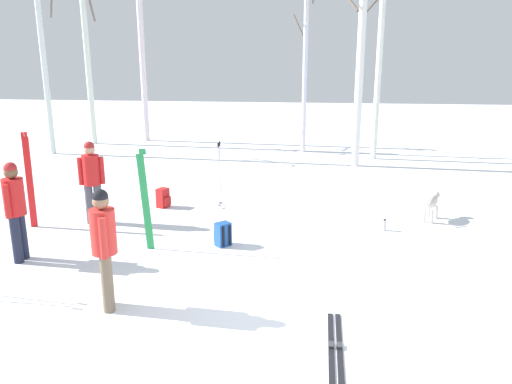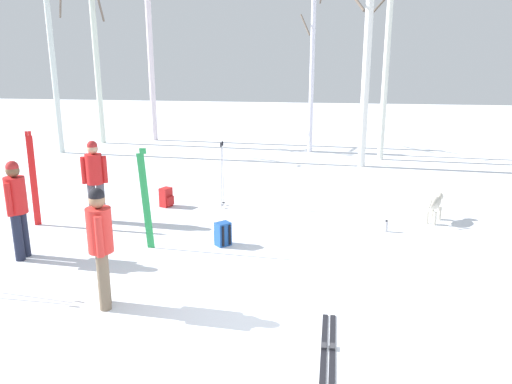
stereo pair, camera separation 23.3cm
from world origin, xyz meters
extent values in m
plane|color=white|center=(0.00, 0.00, 0.00)|extent=(60.00, 60.00, 0.00)
cylinder|color=#72604C|center=(-2.21, -0.11, 0.41)|extent=(0.16, 0.16, 0.82)
cylinder|color=#72604C|center=(-2.28, 0.06, 0.41)|extent=(0.16, 0.16, 0.82)
cylinder|color=red|center=(-2.25, -0.02, 1.13)|extent=(0.34, 0.34, 0.62)
sphere|color=#997051|center=(-2.25, -0.02, 1.55)|extent=(0.22, 0.22, 0.22)
sphere|color=black|center=(-2.25, -0.02, 1.61)|extent=(0.21, 0.21, 0.21)
cylinder|color=red|center=(-2.17, -0.22, 1.11)|extent=(0.10, 0.10, 0.56)
cylinder|color=red|center=(-2.33, 0.17, 1.11)|extent=(0.10, 0.10, 0.56)
cylinder|color=#1E2338|center=(-4.39, 1.52, 0.41)|extent=(0.16, 0.16, 0.82)
cylinder|color=#1E2338|center=(-4.39, 1.34, 0.41)|extent=(0.16, 0.16, 0.82)
cylinder|color=red|center=(-4.39, 1.43, 1.13)|extent=(0.34, 0.34, 0.62)
sphere|color=brown|center=(-4.39, 1.43, 1.55)|extent=(0.22, 0.22, 0.22)
sphere|color=#B22626|center=(-4.39, 1.43, 1.61)|extent=(0.21, 0.21, 0.21)
cylinder|color=red|center=(-4.39, 1.64, 1.11)|extent=(0.10, 0.10, 0.56)
cylinder|color=red|center=(-4.39, 1.22, 1.11)|extent=(0.10, 0.10, 0.56)
cylinder|color=#4C4C56|center=(-3.88, 3.51, 0.41)|extent=(0.16, 0.16, 0.82)
cylinder|color=#4C4C56|center=(-4.05, 3.45, 0.41)|extent=(0.16, 0.16, 0.82)
cylinder|color=red|center=(-3.96, 3.48, 1.13)|extent=(0.34, 0.34, 0.62)
sphere|color=tan|center=(-3.96, 3.48, 1.55)|extent=(0.22, 0.22, 0.22)
sphere|color=#B22626|center=(-3.96, 3.48, 1.61)|extent=(0.21, 0.21, 0.21)
cylinder|color=red|center=(-3.76, 3.55, 1.11)|extent=(0.10, 0.10, 0.56)
cylinder|color=red|center=(-4.16, 3.41, 1.11)|extent=(0.10, 0.10, 0.56)
ellipsoid|color=beige|center=(3.01, 4.43, 0.41)|extent=(0.45, 0.64, 0.26)
sphere|color=beige|center=(3.15, 4.73, 0.48)|extent=(0.18, 0.18, 0.18)
ellipsoid|color=beige|center=(3.18, 4.79, 0.46)|extent=(0.10, 0.12, 0.06)
cylinder|color=beige|center=(2.86, 4.11, 0.49)|extent=(0.11, 0.19, 0.17)
cylinder|color=beige|center=(3.02, 4.64, 0.14)|extent=(0.07, 0.07, 0.28)
cylinder|color=beige|center=(3.16, 4.57, 0.14)|extent=(0.07, 0.07, 0.28)
cylinder|color=beige|center=(2.85, 4.29, 0.14)|extent=(0.07, 0.07, 0.28)
cylinder|color=beige|center=(2.99, 4.22, 0.14)|extent=(0.07, 0.07, 0.28)
cube|color=red|center=(-5.07, 3.12, 0.93)|extent=(0.08, 0.06, 1.85)
cube|color=red|center=(-5.07, 3.12, 1.89)|extent=(0.06, 0.04, 0.10)
cube|color=red|center=(-5.12, 3.09, 0.93)|extent=(0.08, 0.06, 1.85)
cube|color=red|center=(-5.12, 3.09, 1.89)|extent=(0.06, 0.04, 0.10)
cube|color=green|center=(-2.44, 2.19, 0.87)|extent=(0.18, 0.03, 1.75)
cube|color=green|center=(-2.44, 2.19, 1.79)|extent=(0.06, 0.02, 0.10)
cube|color=green|center=(-2.38, 2.19, 0.87)|extent=(0.18, 0.03, 1.75)
cube|color=green|center=(-2.38, 2.19, 1.79)|extent=(0.06, 0.02, 0.10)
cube|color=black|center=(0.90, -0.71, 0.01)|extent=(0.09, 1.70, 0.02)
cube|color=#333338|center=(0.90, -0.66, 0.03)|extent=(0.06, 0.12, 0.03)
cube|color=black|center=(0.80, -0.71, 0.01)|extent=(0.09, 1.70, 0.02)
cube|color=#333338|center=(0.80, -0.66, 0.03)|extent=(0.06, 0.12, 0.03)
cylinder|color=#B2B2BC|center=(-1.58, 4.96, 0.70)|extent=(0.02, 0.10, 1.41)
cylinder|color=black|center=(-1.58, 4.96, 1.46)|extent=(0.04, 0.04, 0.10)
cylinder|color=black|center=(-1.58, 4.96, 0.07)|extent=(0.07, 0.07, 0.01)
cylinder|color=#B2B2BC|center=(-1.58, 4.78, 0.70)|extent=(0.02, 0.10, 1.41)
cylinder|color=black|center=(-1.58, 4.78, 1.46)|extent=(0.04, 0.04, 0.10)
cylinder|color=black|center=(-1.58, 4.78, 0.07)|extent=(0.07, 0.07, 0.01)
cube|color=red|center=(-2.88, 4.72, 0.22)|extent=(0.29, 0.32, 0.44)
cube|color=red|center=(-2.76, 4.67, 0.15)|extent=(0.13, 0.20, 0.20)
cube|color=black|center=(-3.01, 4.70, 0.22)|extent=(0.04, 0.04, 0.37)
cube|color=black|center=(-2.96, 4.83, 0.22)|extent=(0.04, 0.04, 0.37)
cube|color=#1E4C99|center=(-1.09, 2.50, 0.22)|extent=(0.33, 0.33, 0.44)
cube|color=#1E4C99|center=(-1.18, 2.59, 0.15)|extent=(0.18, 0.18, 0.20)
cube|color=black|center=(-0.96, 2.47, 0.22)|extent=(0.04, 0.04, 0.37)
cube|color=black|center=(-1.06, 2.37, 0.22)|extent=(0.04, 0.04, 0.37)
cylinder|color=silver|center=(1.96, 3.67, 0.11)|extent=(0.07, 0.07, 0.21)
cylinder|color=black|center=(1.96, 3.67, 0.23)|extent=(0.04, 0.04, 0.02)
cylinder|color=silver|center=(-8.53, 10.48, 3.80)|extent=(0.19, 0.19, 7.60)
cylinder|color=brown|center=(-8.18, 10.72, 4.95)|extent=(0.55, 0.77, 0.80)
cylinder|color=silver|center=(-7.94, 12.59, 3.96)|extent=(0.22, 0.22, 7.93)
cylinder|color=brown|center=(-7.64, 12.65, 4.90)|extent=(0.20, 0.67, 0.75)
cylinder|color=silver|center=(-6.15, 13.52, 3.85)|extent=(0.22, 0.22, 7.69)
cylinder|color=silver|center=(0.15, 11.84, 2.92)|extent=(0.16, 0.16, 5.84)
cylinder|color=brown|center=(-0.12, 11.68, 4.31)|extent=(0.39, 0.59, 0.71)
cylinder|color=white|center=(1.82, 9.69, 3.38)|extent=(0.23, 0.23, 6.75)
cylinder|color=brown|center=(1.45, 9.50, 4.82)|extent=(0.46, 0.82, 0.62)
cylinder|color=silver|center=(2.51, 10.86, 3.45)|extent=(0.19, 0.19, 6.89)
cylinder|color=brown|center=(2.23, 11.18, 4.87)|extent=(0.72, 0.62, 0.78)
camera|label=1|loc=(0.51, -6.18, 3.45)|focal=35.82mm
camera|label=2|loc=(0.74, -6.15, 3.45)|focal=35.82mm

